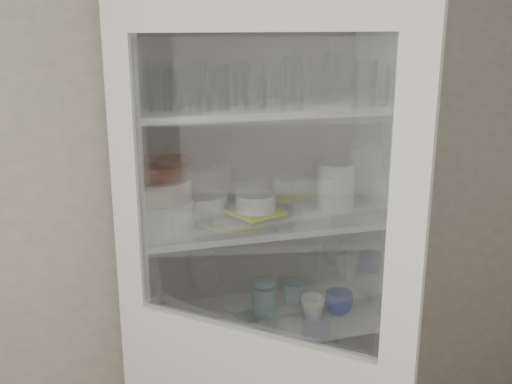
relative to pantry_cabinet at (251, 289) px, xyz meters
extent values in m
cube|color=gray|center=(-0.20, 0.16, 0.36)|extent=(3.60, 0.02, 2.60)
cube|color=white|center=(-0.48, -0.06, 0.11)|extent=(0.03, 0.45, 2.10)
cube|color=white|center=(0.48, -0.06, 0.11)|extent=(0.03, 0.45, 2.10)
cube|color=slate|center=(0.00, 0.15, 0.11)|extent=(1.00, 0.03, 2.10)
cube|color=white|center=(0.00, -0.08, -0.09)|extent=(0.94, 0.42, 0.02)
cube|color=white|center=(0.00, -0.08, 0.31)|extent=(0.94, 0.42, 0.02)
cube|color=white|center=(0.00, -0.08, 0.71)|extent=(0.94, 0.42, 0.02)
cube|color=white|center=(-0.17, -0.59, 1.01)|extent=(0.68, 0.64, 0.10)
cube|color=white|center=(-0.47, -0.32, 0.56)|extent=(0.09, 0.09, 0.80)
cube|color=white|center=(0.12, -0.87, 0.56)|extent=(0.09, 0.09, 0.80)
cube|color=silver|center=(-0.17, -0.59, 0.56)|extent=(0.54, 0.50, 0.78)
cylinder|color=silver|center=(-0.26, -0.21, 0.79)|extent=(0.08, 0.08, 0.14)
cylinder|color=silver|center=(-0.34, -0.17, 0.80)|extent=(0.09, 0.09, 0.15)
cylinder|color=silver|center=(-0.16, -0.18, 0.79)|extent=(0.07, 0.07, 0.15)
cylinder|color=silver|center=(-0.04, -0.20, 0.80)|extent=(0.08, 0.08, 0.15)
cylinder|color=silver|center=(0.08, -0.22, 0.79)|extent=(0.08, 0.08, 0.15)
cylinder|color=silver|center=(0.35, -0.19, 0.80)|extent=(0.08, 0.08, 0.15)
cylinder|color=silver|center=(0.41, -0.18, 0.79)|extent=(0.09, 0.09, 0.13)
cylinder|color=silver|center=(-0.33, -0.08, 0.80)|extent=(0.08, 0.08, 0.15)
cylinder|color=silver|center=(-0.29, -0.09, 0.79)|extent=(0.08, 0.08, 0.14)
cylinder|color=silver|center=(-0.09, -0.05, 0.79)|extent=(0.07, 0.07, 0.13)
cylinder|color=white|center=(-0.36, -0.10, 0.37)|extent=(0.24, 0.24, 0.10)
cylinder|color=white|center=(-0.19, 0.04, 0.36)|extent=(0.21, 0.21, 0.07)
cylinder|color=beige|center=(-0.36, -0.10, 0.45)|extent=(0.30, 0.30, 0.07)
imported|color=maroon|center=(-0.36, -0.10, 0.52)|extent=(0.26, 0.26, 0.06)
cylinder|color=silver|center=(-0.01, -0.10, 0.33)|extent=(0.43, 0.43, 0.02)
cube|color=yellow|center=(-0.01, -0.10, 0.35)|extent=(0.21, 0.21, 0.01)
cylinder|color=white|center=(-0.01, -0.10, 0.38)|extent=(0.16, 0.16, 0.06)
cylinder|color=silver|center=(0.30, -0.08, 0.41)|extent=(0.14, 0.14, 0.18)
imported|color=#182D99|center=(0.31, -0.14, -0.04)|extent=(0.14, 0.14, 0.09)
imported|color=#1B6D77|center=(0.17, -0.02, -0.03)|extent=(0.12, 0.12, 0.09)
imported|color=white|center=(0.20, -0.15, -0.04)|extent=(0.11, 0.11, 0.09)
cylinder|color=#1B6D77|center=(0.04, -0.03, -0.03)|extent=(0.09, 0.09, 0.09)
ellipsoid|color=#1B6D77|center=(0.04, -0.03, 0.02)|extent=(0.09, 0.09, 0.02)
cylinder|color=silver|center=(-0.05, -0.15, -0.06)|extent=(0.11, 0.11, 0.04)
cylinder|color=white|center=(-0.41, -0.02, -0.01)|extent=(0.12, 0.12, 0.13)
camera|label=1|loc=(-0.57, -1.97, 0.95)|focal=40.00mm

